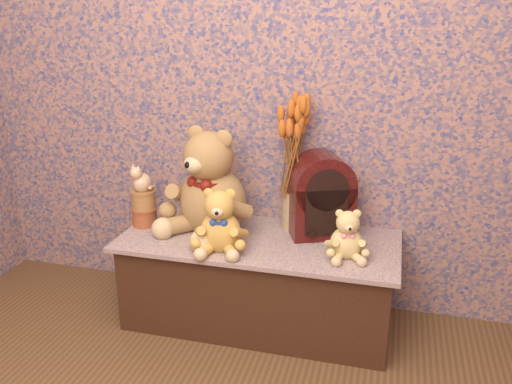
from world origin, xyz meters
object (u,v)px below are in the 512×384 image
(teddy_medium, at_px, (220,216))
(teddy_small, at_px, (347,231))
(cathedral_radio, at_px, (321,194))
(biscuit_tin_lower, at_px, (145,217))
(teddy_large, at_px, (213,176))
(cat_figurine, at_px, (142,177))
(ceramic_vase, at_px, (293,210))

(teddy_medium, bearing_deg, teddy_small, -2.77)
(teddy_medium, height_order, cathedral_radio, cathedral_radio)
(biscuit_tin_lower, bearing_deg, cathedral_radio, 7.81)
(teddy_large, height_order, biscuit_tin_lower, teddy_large)
(teddy_medium, relative_size, cat_figurine, 2.16)
(teddy_large, bearing_deg, biscuit_tin_lower, -150.36)
(teddy_large, xyz_separation_m, teddy_medium, (0.10, -0.20, -0.11))
(teddy_small, height_order, ceramic_vase, teddy_small)
(teddy_large, xyz_separation_m, ceramic_vase, (0.36, 0.11, -0.17))
(teddy_large, distance_m, ceramic_vase, 0.41)
(teddy_large, height_order, cat_figurine, teddy_large)
(ceramic_vase, distance_m, biscuit_tin_lower, 0.71)
(teddy_large, xyz_separation_m, teddy_small, (0.64, -0.14, -0.15))
(ceramic_vase, relative_size, biscuit_tin_lower, 1.53)
(teddy_small, distance_m, cathedral_radio, 0.27)
(teddy_large, relative_size, cat_figurine, 3.83)
(teddy_large, height_order, ceramic_vase, teddy_large)
(cat_figurine, bearing_deg, ceramic_vase, 33.28)
(teddy_small, relative_size, cathedral_radio, 0.59)
(teddy_large, bearing_deg, ceramic_vase, 39.11)
(teddy_large, distance_m, cathedral_radio, 0.50)
(teddy_small, distance_m, ceramic_vase, 0.37)
(teddy_large, bearing_deg, teddy_medium, -40.40)
(teddy_large, height_order, teddy_small, teddy_large)
(cathedral_radio, xyz_separation_m, cat_figurine, (-0.83, -0.11, 0.05))
(cathedral_radio, bearing_deg, biscuit_tin_lower, 164.83)
(ceramic_vase, xyz_separation_m, cat_figurine, (-0.70, -0.15, 0.15))
(teddy_small, xyz_separation_m, ceramic_vase, (-0.28, 0.24, -0.02))
(cathedral_radio, bearing_deg, teddy_small, -79.00)
(teddy_medium, xyz_separation_m, cathedral_radio, (0.39, 0.27, 0.04))
(teddy_small, distance_m, cat_figurine, 0.99)
(teddy_small, xyz_separation_m, cat_figurine, (-0.97, 0.10, 0.13))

